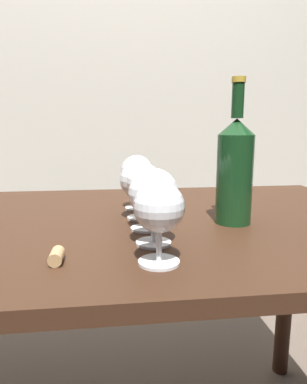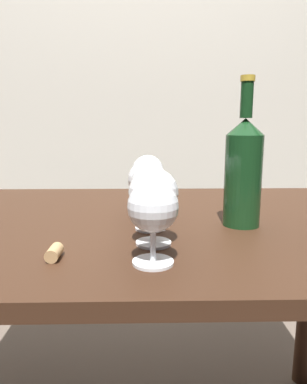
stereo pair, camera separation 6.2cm
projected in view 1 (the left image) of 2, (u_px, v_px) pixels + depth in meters
name	position (u px, v px, depth m)	size (l,w,h in m)	color
back_wall	(116.00, 57.00, 1.86)	(5.00, 0.08, 2.60)	beige
dining_table	(130.00, 257.00, 0.83)	(1.30, 0.78, 0.72)	#382114
wine_glass_amber	(159.00, 209.00, 0.53)	(0.08, 0.08, 0.13)	white
wine_glass_white	(154.00, 195.00, 0.62)	(0.09, 0.09, 0.14)	white
wine_glass_rose	(145.00, 185.00, 0.71)	(0.08, 0.08, 0.14)	white
wine_glass_port	(139.00, 181.00, 0.80)	(0.09, 0.09, 0.14)	white
wine_glass_pinot	(137.00, 172.00, 0.89)	(0.08, 0.08, 0.14)	white
wine_bottle	(235.00, 169.00, 0.76)	(0.08, 0.08, 0.32)	#143819
cork	(57.00, 256.00, 0.55)	(0.02, 0.02, 0.04)	tan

